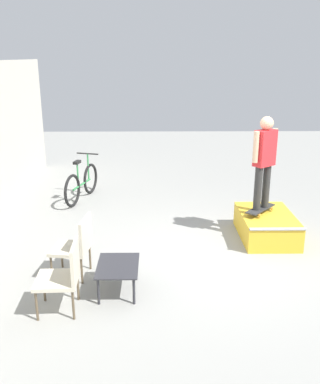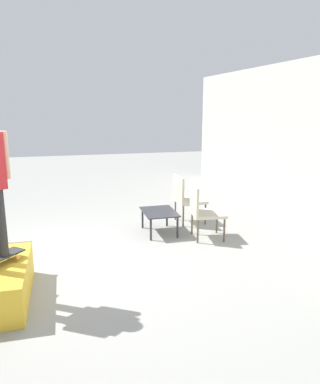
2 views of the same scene
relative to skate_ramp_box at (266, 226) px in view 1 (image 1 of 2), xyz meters
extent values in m
plane|color=gray|center=(-0.81, 0.93, -0.22)|extent=(24.00, 24.00, 0.00)
cube|color=gold|center=(0.00, 0.00, 0.00)|extent=(1.35, 0.91, 0.44)
cylinder|color=#B7B7BC|center=(-0.67, 0.00, 0.22)|extent=(0.05, 0.91, 0.05)
cube|color=#2D2D2D|center=(0.05, 0.11, 0.31)|extent=(0.68, 0.63, 0.02)
cylinder|color=gold|center=(0.30, 0.05, 0.27)|extent=(0.06, 0.06, 0.05)
cylinder|color=gold|center=(0.14, -0.12, 0.27)|extent=(0.06, 0.06, 0.05)
cylinder|color=gold|center=(-0.04, 0.35, 0.27)|extent=(0.06, 0.06, 0.05)
cylinder|color=gold|center=(-0.19, 0.18, 0.27)|extent=(0.06, 0.06, 0.05)
cylinder|color=#2D2D2D|center=(-0.01, 0.20, 0.70)|extent=(0.13, 0.13, 0.77)
cylinder|color=#2D2D2D|center=(0.12, 0.03, 0.70)|extent=(0.13, 0.13, 0.77)
cube|color=red|center=(0.05, 0.11, 1.39)|extent=(0.39, 0.42, 0.61)
cylinder|color=#D8A884|center=(-0.09, 0.31, 1.44)|extent=(0.09, 0.09, 0.52)
cylinder|color=#D8A884|center=(0.20, -0.08, 1.44)|extent=(0.09, 0.09, 0.52)
sphere|color=#D8A884|center=(0.05, 0.11, 1.81)|extent=(0.22, 0.22, 0.22)
cube|color=#2D2D33|center=(-1.79, 2.48, 0.16)|extent=(0.76, 0.56, 0.02)
cylinder|color=#2D2D33|center=(-2.12, 2.25, -0.03)|extent=(0.04, 0.04, 0.37)
cylinder|color=#2D2D33|center=(-1.46, 2.25, -0.03)|extent=(0.04, 0.04, 0.37)
cylinder|color=#2D2D33|center=(-2.12, 2.71, -0.03)|extent=(0.04, 0.04, 0.37)
cylinder|color=#2D2D33|center=(-1.46, 2.71, -0.03)|extent=(0.04, 0.04, 0.37)
cylinder|color=brown|center=(-2.03, 3.43, -0.02)|extent=(0.03, 0.03, 0.40)
cylinder|color=brown|center=(-2.47, 3.41, -0.02)|extent=(0.03, 0.03, 0.40)
cylinder|color=brown|center=(-2.01, 2.99, -0.02)|extent=(0.03, 0.03, 0.40)
cylinder|color=brown|center=(-2.45, 2.97, -0.02)|extent=(0.03, 0.03, 0.40)
cube|color=beige|center=(-2.24, 3.20, 0.20)|extent=(0.54, 0.54, 0.05)
cube|color=beige|center=(-2.23, 2.96, 0.46)|extent=(0.52, 0.06, 0.46)
cylinder|color=brown|center=(-1.09, 3.39, -0.02)|extent=(0.03, 0.03, 0.40)
cylinder|color=brown|center=(-1.53, 3.45, -0.02)|extent=(0.03, 0.03, 0.40)
cylinder|color=brown|center=(-1.15, 2.95, -0.02)|extent=(0.03, 0.03, 0.40)
cylinder|color=brown|center=(-1.58, 3.01, -0.02)|extent=(0.03, 0.03, 0.40)
cube|color=beige|center=(-1.34, 3.20, 0.20)|extent=(0.58, 0.58, 0.05)
cube|color=beige|center=(-1.37, 2.96, 0.46)|extent=(0.52, 0.10, 0.46)
torus|color=black|center=(2.61, 3.47, 0.14)|extent=(0.70, 0.24, 0.71)
torus|color=black|center=(1.68, 3.73, 0.14)|extent=(0.70, 0.24, 0.71)
cylinder|color=#338447|center=(2.15, 3.60, 0.14)|extent=(0.85, 0.27, 0.04)
cylinder|color=#338447|center=(1.98, 3.65, 0.39)|extent=(0.04, 0.04, 0.52)
cube|color=black|center=(1.98, 3.65, 0.68)|extent=(0.24, 0.15, 0.06)
cylinder|color=#338447|center=(2.52, 3.50, 0.44)|extent=(0.04, 0.04, 0.62)
cylinder|color=black|center=(2.52, 3.50, 0.75)|extent=(0.17, 0.51, 0.03)
camera|label=1|loc=(-7.00, 1.97, 2.87)|focal=40.00mm
camera|label=2|loc=(4.24, 0.93, 1.96)|focal=35.00mm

